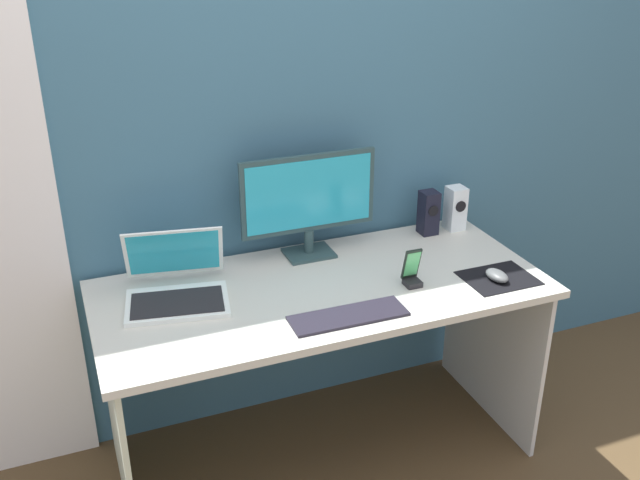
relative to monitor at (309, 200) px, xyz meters
The scene contains 11 objects.
ground_plane 0.99m from the monitor, 100.57° to the right, with size 8.00×8.00×0.00m, color #4E3B23.
wall_back 0.33m from the monitor, 108.07° to the left, with size 6.00×0.04×2.50m, color #38647B.
desk 0.45m from the monitor, 100.57° to the right, with size 1.57×0.70×0.73m.
monitor is the anchor object (origin of this frame).
speaker_right 0.65m from the monitor, ahead, with size 0.07×0.08×0.18m.
speaker_near_monitor 0.53m from the monitor, ahead, with size 0.07×0.07×0.18m.
laptop 0.58m from the monitor, 164.75° to the right, with size 0.39×0.38×0.22m.
keyboard_external 0.53m from the monitor, 95.43° to the right, with size 0.38×0.12×0.01m, color black.
mousepad 0.74m from the monitor, 37.58° to the right, with size 0.25×0.20×0.00m, color black.
mouse 0.73m from the monitor, 39.22° to the right, with size 0.06×0.10×0.04m, color #4F5352.
phone_in_dock 0.47m from the monitor, 55.15° to the right, with size 0.06×0.06×0.14m.
Camera 1 is at (-0.82, -2.04, 1.93)m, focal length 40.17 mm.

